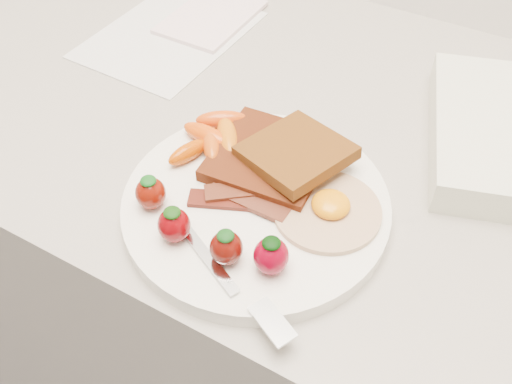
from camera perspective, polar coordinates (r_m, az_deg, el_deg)
The scene contains 11 objects.
counter at distance 1.04m, azimuth 3.46°, elevation -12.22°, with size 2.00×0.60×0.90m, color gray.
plate at distance 0.58m, azimuth 0.00°, elevation -1.28°, with size 0.27×0.27×0.02m, color white.
toast_lower at distance 0.60m, azimuth 1.44°, elevation 3.50°, with size 0.12×0.12×0.01m, color #481E10.
toast_upper at distance 0.59m, azimuth 4.01°, elevation 3.98°, with size 0.09×0.09×0.01m, color #3D1F0C.
fried_egg at distance 0.56m, azimuth 7.22°, elevation -1.68°, with size 0.13×0.13×0.02m.
bacon_strips at distance 0.57m, azimuth -1.35°, elevation -0.48°, with size 0.10×0.08×0.01m.
baby_carrots at distance 0.63m, azimuth -4.31°, elevation 5.58°, with size 0.08×0.11×0.02m.
strawberries at distance 0.52m, azimuth -4.99°, elevation -3.82°, with size 0.17×0.05×0.04m.
fork at distance 0.51m, azimuth -2.30°, elevation -9.01°, with size 0.16×0.08×0.00m.
paper_sheet at distance 0.85m, azimuth -8.59°, elevation 15.30°, with size 0.18×0.24×0.00m, color silver.
notepad at distance 0.87m, azimuth -4.49°, elevation 17.06°, with size 0.11×0.15×0.01m, color silver.
Camera 1 is at (0.21, 1.21, 1.34)m, focal length 40.00 mm.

